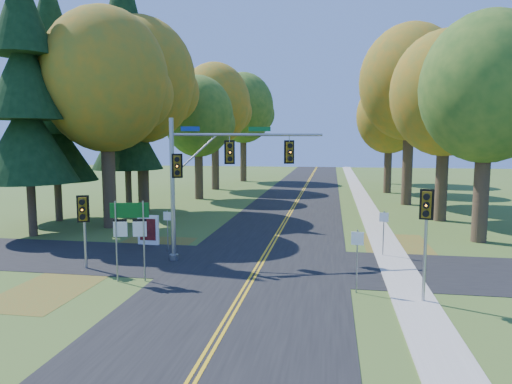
% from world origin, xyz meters
% --- Properties ---
extents(ground, '(160.00, 160.00, 0.00)m').
position_xyz_m(ground, '(0.00, 0.00, 0.00)').
color(ground, '#3F5F21').
rests_on(ground, ground).
extents(road_main, '(8.00, 160.00, 0.02)m').
position_xyz_m(road_main, '(0.00, 0.00, 0.01)').
color(road_main, black).
rests_on(road_main, ground).
extents(road_cross, '(60.00, 6.00, 0.02)m').
position_xyz_m(road_cross, '(0.00, 2.00, 0.01)').
color(road_cross, black).
rests_on(road_cross, ground).
extents(centerline_left, '(0.10, 160.00, 0.01)m').
position_xyz_m(centerline_left, '(-0.10, 0.00, 0.03)').
color(centerline_left, gold).
rests_on(centerline_left, road_main).
extents(centerline_right, '(0.10, 160.00, 0.01)m').
position_xyz_m(centerline_right, '(0.10, 0.00, 0.03)').
color(centerline_right, gold).
rests_on(centerline_right, road_main).
extents(sidewalk_east, '(1.60, 160.00, 0.06)m').
position_xyz_m(sidewalk_east, '(6.20, 0.00, 0.03)').
color(sidewalk_east, '#9E998E').
rests_on(sidewalk_east, ground).
extents(leaf_patch_w_near, '(4.00, 6.00, 0.00)m').
position_xyz_m(leaf_patch_w_near, '(-6.50, 4.00, 0.01)').
color(leaf_patch_w_near, brown).
rests_on(leaf_patch_w_near, ground).
extents(leaf_patch_e, '(3.50, 8.00, 0.00)m').
position_xyz_m(leaf_patch_e, '(6.80, 6.00, 0.01)').
color(leaf_patch_e, brown).
rests_on(leaf_patch_e, ground).
extents(leaf_patch_w_far, '(3.00, 5.00, 0.00)m').
position_xyz_m(leaf_patch_w_far, '(-7.50, -3.00, 0.01)').
color(leaf_patch_w_far, brown).
rests_on(leaf_patch_w_far, ground).
extents(tree_w_a, '(8.00, 8.00, 14.15)m').
position_xyz_m(tree_w_a, '(-11.13, 9.38, 9.49)').
color(tree_w_a, '#38281C').
rests_on(tree_w_a, ground).
extents(tree_e_a, '(7.20, 7.20, 12.73)m').
position_xyz_m(tree_e_a, '(11.57, 8.77, 8.53)').
color(tree_e_a, '#38281C').
rests_on(tree_e_a, ground).
extents(tree_w_b, '(8.60, 8.60, 15.38)m').
position_xyz_m(tree_w_b, '(-11.72, 16.29, 10.37)').
color(tree_w_b, '#38281C').
rests_on(tree_w_b, ground).
extents(tree_e_b, '(7.60, 7.60, 13.33)m').
position_xyz_m(tree_e_b, '(10.97, 15.58, 8.90)').
color(tree_e_b, '#38281C').
rests_on(tree_e_b, ground).
extents(tree_w_c, '(6.80, 6.80, 11.91)m').
position_xyz_m(tree_w_c, '(-9.54, 24.47, 7.94)').
color(tree_w_c, '#38281C').
rests_on(tree_w_c, ground).
extents(tree_e_c, '(8.80, 8.80, 15.79)m').
position_xyz_m(tree_e_c, '(9.88, 23.69, 10.66)').
color(tree_e_c, '#38281C').
rests_on(tree_e_c, ground).
extents(tree_w_d, '(8.20, 8.20, 14.56)m').
position_xyz_m(tree_w_d, '(-10.13, 33.18, 9.78)').
color(tree_w_d, '#38281C').
rests_on(tree_w_d, ground).
extents(tree_e_d, '(7.00, 7.00, 12.32)m').
position_xyz_m(tree_e_d, '(9.26, 32.87, 8.24)').
color(tree_e_d, '#38281C').
rests_on(tree_e_d, ground).
extents(tree_w_e, '(8.40, 8.40, 14.97)m').
position_xyz_m(tree_w_e, '(-8.92, 44.09, 10.07)').
color(tree_w_e, '#38281C').
rests_on(tree_w_e, ground).
extents(tree_e_e, '(7.80, 7.80, 13.74)m').
position_xyz_m(tree_e_e, '(10.47, 43.58, 9.19)').
color(tree_e_e, '#38281C').
rests_on(tree_e_e, ground).
extents(pine_a, '(5.60, 5.60, 19.48)m').
position_xyz_m(pine_a, '(-14.50, 6.00, 9.18)').
color(pine_a, '#38281C').
rests_on(pine_a, ground).
extents(pine_b, '(5.60, 5.60, 17.31)m').
position_xyz_m(pine_b, '(-16.00, 11.00, 8.16)').
color(pine_b, '#38281C').
rests_on(pine_b, ground).
extents(pine_c, '(5.60, 5.60, 20.56)m').
position_xyz_m(pine_c, '(-13.00, 16.00, 9.69)').
color(pine_c, '#38281C').
rests_on(pine_c, ground).
extents(traffic_mast, '(7.14, 2.66, 6.77)m').
position_xyz_m(traffic_mast, '(-2.44, 2.52, 4.35)').
color(traffic_mast, gray).
rests_on(traffic_mast, ground).
extents(east_signal_pole, '(0.46, 0.55, 4.08)m').
position_xyz_m(east_signal_pole, '(6.45, -2.15, 3.09)').
color(east_signal_pole, '#9A9EA2').
rests_on(east_signal_pole, ground).
extents(ped_signal_pole, '(0.50, 0.61, 3.35)m').
position_xyz_m(ped_signal_pole, '(-7.53, -0.20, 2.49)').
color(ped_signal_pole, '#989BA0').
rests_on(ped_signal_pole, ground).
extents(route_sign_cluster, '(1.52, 0.38, 3.32)m').
position_xyz_m(route_sign_cluster, '(-4.81, -1.40, 2.34)').
color(route_sign_cluster, gray).
rests_on(route_sign_cluster, ground).
extents(info_kiosk, '(1.20, 0.22, 1.65)m').
position_xyz_m(info_kiosk, '(-6.69, 4.87, 0.82)').
color(info_kiosk, white).
rests_on(info_kiosk, ground).
extents(reg_sign_e_north, '(0.43, 0.11, 2.27)m').
position_xyz_m(reg_sign_e_north, '(5.78, 4.45, 1.55)').
color(reg_sign_e_north, gray).
rests_on(reg_sign_e_north, ground).
extents(reg_sign_e_south, '(0.46, 0.09, 2.42)m').
position_xyz_m(reg_sign_e_south, '(4.20, -1.34, 1.66)').
color(reg_sign_e_south, gray).
rests_on(reg_sign_e_south, ground).
extents(reg_sign_w, '(0.41, 0.06, 2.13)m').
position_xyz_m(reg_sign_w, '(-5.14, 3.70, 1.46)').
color(reg_sign_w, gray).
rests_on(reg_sign_w, ground).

